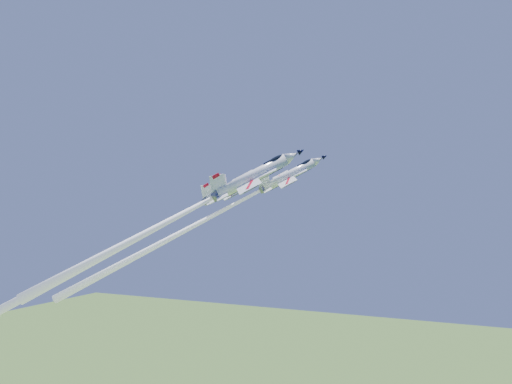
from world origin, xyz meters
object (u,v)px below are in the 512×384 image
at_px(jet_lead, 198,223).
at_px(jet_left, 166,222).
at_px(jet_right, 171,220).
at_px(jet_slot, 141,236).

bearing_deg(jet_lead, jet_left, -115.44).
relative_size(jet_lead, jet_right, 1.09).
bearing_deg(jet_left, jet_right, 3.31).
distance_m(jet_right, jet_slot, 9.71).
height_order(jet_lead, jet_left, jet_lead).
height_order(jet_lead, jet_slot, jet_lead).
xyz_separation_m(jet_lead, jet_right, (0.79, -10.76, 0.95)).
relative_size(jet_lead, jet_left, 1.00).
distance_m(jet_lead, jet_right, 10.83).
distance_m(jet_lead, jet_slot, 11.25).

